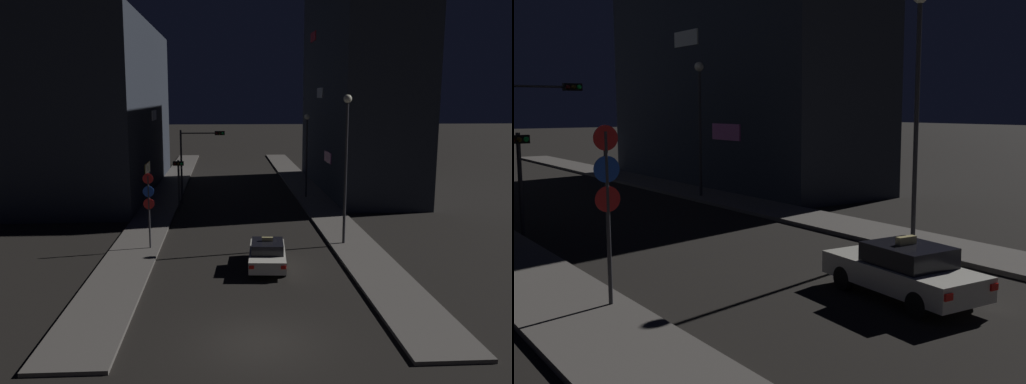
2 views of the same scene
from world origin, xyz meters
TOP-DOWN VIEW (x-y plane):
  - sidewalk_right at (6.29, 29.27)m, footprint 2.77×62.53m
  - building_facade_right at (11.11, 31.86)m, footprint 6.94×21.90m
  - taxi at (0.94, 8.46)m, footprint 2.13×4.57m
  - traffic_light_overhead at (-3.42, 25.40)m, footprint 3.59×0.42m
  - traffic_light_left_kerb at (-4.66, 22.56)m, footprint 0.80×0.42m
  - sign_pole_left at (-5.44, 11.93)m, footprint 0.63×0.10m
  - street_lamp_near_block at (5.73, 12.32)m, footprint 0.48×0.48m
  - street_lamp_far_block at (5.73, 27.02)m, footprint 0.50×0.50m

SIDE VIEW (x-z plane):
  - sidewalk_right at x=6.29m, z-range 0.00..0.16m
  - taxi at x=0.94m, z-range -0.07..1.55m
  - sign_pole_left at x=-5.44m, z-range 0.61..4.88m
  - traffic_light_left_kerb at x=-4.66m, z-range 0.83..4.73m
  - traffic_light_overhead at x=-3.42m, z-range 1.24..7.21m
  - street_lamp_far_block at x=5.73m, z-range 1.40..8.44m
  - street_lamp_near_block at x=5.73m, z-range 1.42..9.99m
  - building_facade_right at x=11.11m, z-range 0.00..19.42m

